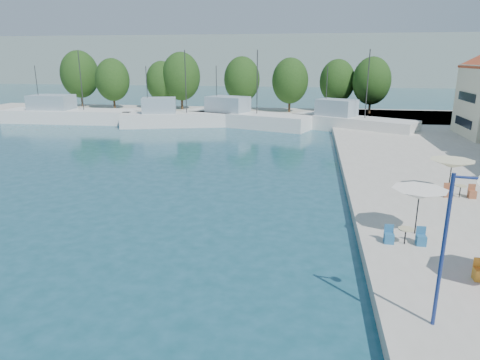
% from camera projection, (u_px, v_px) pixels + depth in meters
% --- Properties ---
extents(quay_far, '(90.00, 16.00, 0.60)m').
position_uv_depth(quay_far, '(237.00, 115.00, 66.36)').
color(quay_far, '#ABA79B').
rests_on(quay_far, ground).
extents(hill_west, '(180.00, 40.00, 16.00)m').
position_uv_depth(hill_west, '(222.00, 60.00, 155.93)').
color(hill_west, gray).
rests_on(hill_west, ground).
extents(hill_east, '(140.00, 40.00, 12.00)m').
position_uv_depth(hill_east, '(411.00, 66.00, 164.20)').
color(hill_east, gray).
rests_on(hill_east, ground).
extents(trawler_01, '(18.94, 5.72, 10.20)m').
position_uv_depth(trawler_01, '(68.00, 115.00, 60.33)').
color(trawler_01, white).
rests_on(trawler_01, ground).
extents(trawler_02, '(14.78, 7.56, 10.20)m').
position_uv_depth(trawler_02, '(173.00, 118.00, 56.80)').
color(trawler_02, silver).
rests_on(trawler_02, ground).
extents(trawler_03, '(18.17, 10.22, 10.20)m').
position_uv_depth(trawler_03, '(242.00, 118.00, 57.14)').
color(trawler_03, silver).
rests_on(trawler_03, ground).
extents(trawler_04, '(15.23, 11.02, 10.20)m').
position_uv_depth(trawler_04, '(350.00, 123.00, 53.02)').
color(trawler_04, silver).
rests_on(trawler_04, ground).
extents(tree_01, '(6.42, 6.42, 9.50)m').
position_uv_depth(tree_01, '(80.00, 74.00, 73.69)').
color(tree_01, '#3F2B19').
rests_on(tree_01, quay_far).
extents(tree_02, '(5.54, 5.54, 8.20)m').
position_uv_depth(tree_02, '(113.00, 80.00, 70.35)').
color(tree_02, '#3F2B19').
rests_on(tree_02, quay_far).
extents(tree_03, '(5.25, 5.25, 7.77)m').
position_uv_depth(tree_03, '(162.00, 81.00, 70.43)').
color(tree_03, '#3F2B19').
rests_on(tree_03, quay_far).
extents(tree_04, '(6.20, 6.20, 9.18)m').
position_uv_depth(tree_04, '(181.00, 76.00, 69.52)').
color(tree_04, '#3F2B19').
rests_on(tree_04, quay_far).
extents(tree_05, '(5.73, 5.73, 8.48)m').
position_uv_depth(tree_05, '(242.00, 79.00, 68.16)').
color(tree_05, '#3F2B19').
rests_on(tree_05, quay_far).
extents(tree_06, '(5.60, 5.60, 8.29)m').
position_uv_depth(tree_06, '(290.00, 81.00, 66.09)').
color(tree_06, '#3F2B19').
rests_on(tree_06, quay_far).
extents(tree_07, '(5.46, 5.46, 8.08)m').
position_uv_depth(tree_07, '(337.00, 81.00, 66.93)').
color(tree_07, '#3F2B19').
rests_on(tree_07, quay_far).
extents(tree_08, '(5.70, 5.70, 8.44)m').
position_uv_depth(tree_08, '(372.00, 81.00, 64.30)').
color(tree_08, '#3F2B19').
rests_on(tree_08, quay_far).
extents(umbrella_white, '(2.59, 2.59, 2.27)m').
position_uv_depth(umbrella_white, '(419.00, 194.00, 20.16)').
color(umbrella_white, black).
rests_on(umbrella_white, quay_right).
extents(umbrella_cream, '(2.68, 2.68, 2.14)m').
position_uv_depth(umbrella_cream, '(452.00, 164.00, 26.38)').
color(umbrella_cream, black).
rests_on(umbrella_cream, quay_right).
extents(cafe_table_02, '(1.82, 0.70, 0.76)m').
position_uv_depth(cafe_table_02, '(405.00, 238.00, 19.47)').
color(cafe_table_02, black).
rests_on(cafe_table_02, quay_right).
extents(cafe_table_03, '(1.82, 0.70, 0.76)m').
position_uv_depth(cafe_table_03, '(460.00, 193.00, 25.99)').
color(cafe_table_03, black).
rests_on(cafe_table_03, quay_right).
extents(street_lamp, '(1.03, 0.36, 5.03)m').
position_uv_depth(street_lamp, '(459.00, 224.00, 12.61)').
color(street_lamp, navy).
rests_on(street_lamp, quay_right).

